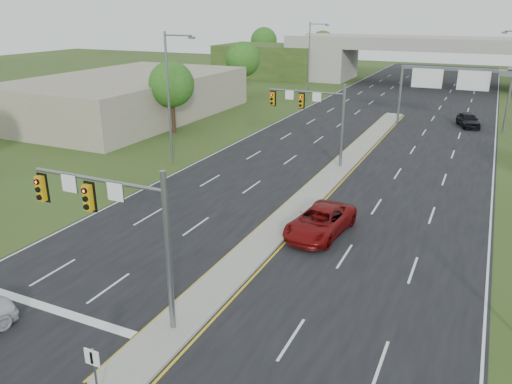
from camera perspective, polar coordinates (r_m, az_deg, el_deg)
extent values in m
plane|color=#2E4017|center=(21.91, -9.41, -15.32)|extent=(240.00, 240.00, 0.00)
cube|color=black|center=(52.13, 12.61, 5.68)|extent=(24.00, 160.00, 0.02)
cube|color=gray|center=(40.89, 8.81, 2.09)|extent=(2.00, 54.00, 0.16)
cube|color=gold|center=(41.23, 7.27, 2.21)|extent=(0.12, 54.00, 0.01)
cube|color=gold|center=(40.63, 10.35, 1.77)|extent=(0.12, 54.00, 0.01)
cube|color=silver|center=(55.73, 0.65, 7.10)|extent=(0.12, 160.00, 0.01)
cube|color=silver|center=(51.06, 25.61, 3.88)|extent=(0.12, 160.00, 0.01)
cube|color=silver|center=(25.12, -23.41, -11.79)|extent=(10.50, 0.50, 0.01)
cylinder|color=slate|center=(20.10, -9.98, -7.16)|extent=(0.24, 0.24, 7.00)
cylinder|color=slate|center=(21.00, -17.75, 1.38)|extent=(6.50, 0.16, 0.16)
cube|color=#C5950C|center=(21.29, -18.63, -0.62)|extent=(0.35, 0.25, 1.10)
cube|color=#C5950C|center=(23.10, -23.36, 0.37)|extent=(0.35, 0.25, 1.10)
cube|color=black|center=(21.38, -18.38, -0.50)|extent=(0.55, 0.04, 1.30)
cube|color=black|center=(23.18, -23.11, 0.47)|extent=(0.55, 0.04, 1.30)
sphere|color=#FF0C05|center=(21.09, -18.98, 0.16)|extent=(0.20, 0.20, 0.20)
sphere|color=#FF0C05|center=(22.91, -23.72, 1.09)|extent=(0.20, 0.20, 0.20)
cube|color=white|center=(22.01, -20.59, 0.92)|extent=(0.75, 0.04, 0.75)
cube|color=white|center=(20.42, -15.80, 0.01)|extent=(0.75, 0.04, 0.75)
cylinder|color=slate|center=(41.86, 9.85, 7.28)|extent=(0.24, 0.24, 7.00)
cylinder|color=slate|center=(42.30, 5.75, 11.34)|extent=(6.50, 0.16, 0.16)
cube|color=#C5950C|center=(42.30, 5.18, 10.32)|extent=(0.35, 0.25, 1.10)
cube|color=#C5950C|center=(43.24, 1.89, 10.61)|extent=(0.35, 0.25, 1.10)
cube|color=black|center=(42.43, 5.24, 10.35)|extent=(0.55, 0.04, 1.30)
cube|color=black|center=(43.37, 1.96, 10.63)|extent=(0.55, 0.04, 1.30)
sphere|color=#FF0C05|center=(42.12, 5.13, 10.77)|extent=(0.20, 0.20, 0.20)
sphere|color=#FF0C05|center=(43.06, 1.82, 11.04)|extent=(0.20, 0.20, 0.20)
cube|color=white|center=(42.75, 3.85, 11.01)|extent=(0.75, 0.04, 0.75)
cube|color=white|center=(41.96, 6.96, 10.73)|extent=(0.75, 0.04, 0.75)
cylinder|color=slate|center=(18.53, -17.84, -19.42)|extent=(0.08, 0.08, 2.20)
cube|color=white|center=(18.02, -18.24, -17.53)|extent=(0.60, 0.04, 0.60)
cube|color=black|center=(18.00, -18.30, -17.58)|extent=(0.10, 0.02, 0.45)
cylinder|color=slate|center=(60.92, 16.13, 10.59)|extent=(0.28, 0.28, 6.60)
cylinder|color=slate|center=(60.23, 26.87, 9.12)|extent=(0.28, 0.28, 6.60)
cube|color=slate|center=(59.90, 21.88, 12.90)|extent=(11.50, 0.35, 0.35)
cube|color=#0D611D|center=(60.07, 18.97, 12.20)|extent=(3.20, 0.08, 2.00)
cube|color=#0D611D|center=(59.73, 23.61, 11.59)|extent=(3.20, 0.08, 2.00)
cube|color=silver|center=(60.02, 18.97, 12.20)|extent=(3.30, 0.03, 2.10)
cube|color=silver|center=(59.68, 23.61, 11.58)|extent=(3.30, 0.03, 2.10)
cube|color=gray|center=(98.88, 8.96, 14.35)|extent=(6.00, 12.00, 6.00)
cube|color=#2E4017|center=(103.26, 1.80, 14.81)|extent=(20.00, 14.00, 6.00)
cube|color=gray|center=(95.25, 19.29, 15.47)|extent=(50.00, 12.00, 1.20)
cube|color=gray|center=(89.43, 18.92, 15.95)|extent=(50.00, 0.40, 0.90)
cube|color=gray|center=(100.95, 19.77, 16.22)|extent=(50.00, 0.40, 0.90)
cylinder|color=slate|center=(42.63, -9.95, 10.25)|extent=(0.20, 0.20, 11.00)
cylinder|color=slate|center=(41.38, -8.90, 17.28)|extent=(2.50, 0.12, 0.12)
cube|color=slate|center=(40.71, -7.35, 17.09)|extent=(0.50, 0.25, 0.18)
cylinder|color=slate|center=(73.86, 6.05, 14.52)|extent=(0.20, 0.20, 11.00)
cylinder|color=slate|center=(73.14, 7.18, 18.51)|extent=(2.50, 0.12, 0.12)
cube|color=slate|center=(72.77, 8.16, 18.34)|extent=(0.50, 0.25, 0.18)
cube|color=slate|center=(19.59, 26.76, 12.01)|extent=(0.50, 0.25, 0.18)
cube|color=slate|center=(54.51, 26.53, 15.98)|extent=(0.50, 0.25, 0.18)
cylinder|color=#382316|center=(54.99, -9.44, 8.76)|extent=(0.44, 0.44, 4.00)
sphere|color=#235216|center=(54.46, -9.64, 12.06)|extent=(4.80, 4.80, 4.80)
cylinder|color=#382316|center=(78.30, -1.49, 12.45)|extent=(0.44, 0.44, 4.25)
sphere|color=#235216|center=(77.91, -1.51, 14.93)|extent=(5.20, 5.20, 5.20)
cylinder|color=#382316|center=(119.29, 0.89, 15.17)|extent=(0.44, 0.44, 4.50)
sphere|color=#235216|center=(119.03, 0.90, 16.90)|extent=(6.00, 6.00, 6.00)
cylinder|color=#382316|center=(114.32, 7.53, 14.73)|extent=(0.44, 0.44, 4.25)
sphere|color=#235216|center=(114.06, 7.61, 16.43)|extent=(5.60, 5.60, 5.60)
cube|color=gray|center=(64.76, -14.43, 10.55)|extent=(18.00, 30.00, 5.00)
imported|color=maroon|center=(29.78, 7.35, -3.34)|extent=(3.31, 6.09, 1.62)
imported|color=black|center=(62.07, 23.09, 7.59)|extent=(3.17, 4.99, 1.58)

